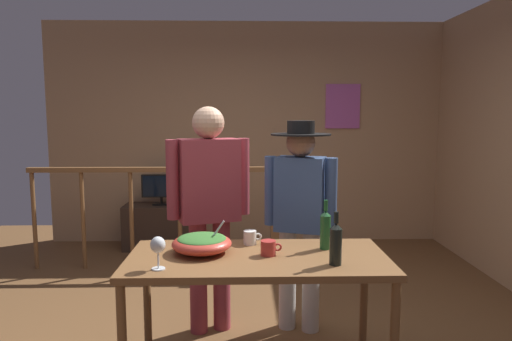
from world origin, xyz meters
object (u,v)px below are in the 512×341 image
object	(u,v)px
framed_picture	(343,106)
mug_red	(269,248)
stair_railing	(197,204)
wine_glass	(158,246)
flat_screen_tv	(161,187)
person_standing_left	(209,199)
person_standing_right	(300,209)
tv_console	(162,226)
salad_bowl	(202,243)
wine_bottle_green	(325,229)
wine_bottle_dark	(336,243)
mug_white	(250,237)
serving_table	(258,269)

from	to	relation	value
framed_picture	mug_red	bearing A→B (deg)	-108.86
stair_railing	wine_glass	distance (m)	2.43
flat_screen_tv	mug_red	bearing A→B (deg)	-68.47
mug_red	person_standing_left	size ratio (longest dim) A/B	0.07
mug_red	person_standing_right	size ratio (longest dim) A/B	0.08
tv_console	salad_bowl	bearing A→B (deg)	-75.39
wine_bottle_green	person_standing_right	distance (m)	0.62
wine_bottle_dark	stair_railing	bearing A→B (deg)	112.80
flat_screen_tv	person_standing_right	xyz separation A→B (m)	(1.41, -2.17, 0.18)
framed_picture	flat_screen_tv	size ratio (longest dim) A/B	1.22
mug_red	mug_white	world-z (taller)	mug_red
tv_console	wine_glass	world-z (taller)	wine_glass
flat_screen_tv	salad_bowl	bearing A→B (deg)	-75.24
salad_bowl	person_standing_right	world-z (taller)	person_standing_right
tv_console	flat_screen_tv	distance (m)	0.49
framed_picture	mug_white	world-z (taller)	framed_picture
mug_red	serving_table	bearing A→B (deg)	-174.27
wine_glass	mug_red	size ratio (longest dim) A/B	1.43
salad_bowl	tv_console	bearing A→B (deg)	104.61
mug_white	mug_red	bearing A→B (deg)	-65.92
salad_bowl	flat_screen_tv	bearing A→B (deg)	104.76
tv_console	person_standing_right	size ratio (longest dim) A/B	0.57
wine_glass	salad_bowl	bearing A→B (deg)	54.73
framed_picture	person_standing_left	bearing A→B (deg)	-121.09
person_standing_left	wine_glass	bearing A→B (deg)	60.04
person_standing_left	flat_screen_tv	bearing A→B (deg)	-89.14
framed_picture	wine_glass	world-z (taller)	framed_picture
stair_railing	serving_table	size ratio (longest dim) A/B	1.73
framed_picture	tv_console	bearing A→B (deg)	-172.63
serving_table	mug_white	bearing A→B (deg)	99.56
tv_console	salad_bowl	size ratio (longest dim) A/B	2.52
flat_screen_tv	stair_railing	bearing A→B (deg)	-54.50
framed_picture	tv_console	size ratio (longest dim) A/B	0.61
wine_bottle_green	person_standing_right	size ratio (longest dim) A/B	0.19
mug_white	person_standing_left	world-z (taller)	person_standing_left
wine_bottle_dark	framed_picture	bearing A→B (deg)	77.71
mug_white	person_standing_left	xyz separation A→B (m)	(-0.29, 0.50, 0.16)
framed_picture	mug_white	xyz separation A→B (m)	(-1.20, -2.98, -0.87)
wine_glass	person_standing_left	distance (m)	0.98
wine_bottle_dark	wine_bottle_green	bearing A→B (deg)	90.96
flat_screen_tv	person_standing_left	bearing A→B (deg)	-71.06
stair_railing	salad_bowl	xyz separation A→B (m)	(0.24, -2.12, 0.19)
flat_screen_tv	wine_bottle_dark	world-z (taller)	wine_bottle_dark
flat_screen_tv	serving_table	distance (m)	3.10
salad_bowl	wine_glass	size ratio (longest dim) A/B	2.00
tv_console	wine_glass	distance (m)	3.27
serving_table	mug_red	xyz separation A→B (m)	(0.06, 0.01, 0.13)
tv_console	salad_bowl	xyz separation A→B (m)	(0.75, -2.87, 0.61)
flat_screen_tv	person_standing_left	size ratio (longest dim) A/B	0.27
flat_screen_tv	mug_white	distance (m)	2.86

